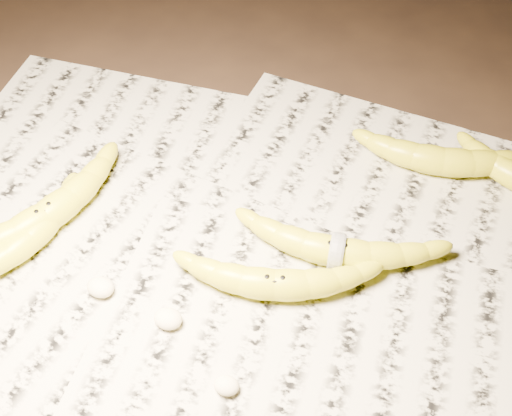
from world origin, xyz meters
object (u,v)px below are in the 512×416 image
(banana_taped, at_px, (337,250))
(banana_left_b, at_px, (28,237))
(banana_center, at_px, (275,283))
(banana_left_a, at_px, (44,215))
(banana_upper_a, at_px, (443,159))

(banana_taped, bearing_deg, banana_left_b, -170.74)
(banana_left_b, xyz_separation_m, banana_center, (0.30, 0.03, 0.00))
(banana_center, bearing_deg, banana_left_a, 164.72)
(banana_left_a, height_order, banana_upper_a, banana_left_a)
(banana_taped, height_order, banana_upper_a, banana_upper_a)
(banana_left_a, relative_size, banana_taped, 1.05)
(banana_left_a, xyz_separation_m, banana_center, (0.30, -0.00, -0.00))
(banana_center, bearing_deg, banana_taped, 36.46)
(banana_left_a, bearing_deg, banana_taped, -53.77)
(banana_left_a, distance_m, banana_upper_a, 0.52)
(banana_left_b, bearing_deg, banana_taped, -57.11)
(banana_left_a, relative_size, banana_center, 1.15)
(banana_center, relative_size, banana_taped, 0.91)
(banana_left_b, height_order, banana_center, banana_center)
(banana_taped, relative_size, banana_upper_a, 1.11)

